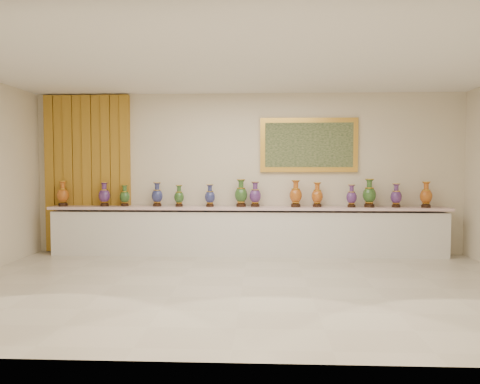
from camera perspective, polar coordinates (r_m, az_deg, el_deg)
The scene contains 17 objects.
ground at distance 6.49m, azimuth 0.28°, elevation -11.43°, with size 8.00×8.00×0.00m, color beige.
room at distance 9.11m, azimuth -14.12°, elevation 2.71°, with size 8.00×8.00×8.00m.
counter at distance 8.64m, azimuth 0.89°, elevation -4.86°, with size 7.28×0.48×0.90m.
vase_0 at distance 9.29m, azimuth -20.77°, elevation -0.32°, with size 0.25×0.25×0.47m.
vase_1 at distance 9.05m, azimuth -16.21°, elevation -0.39°, with size 0.27×0.27×0.45m.
vase_2 at distance 8.96m, azimuth -13.87°, elevation -0.54°, with size 0.23×0.23×0.40m.
vase_3 at distance 8.79m, azimuth -10.07°, elevation -0.43°, with size 0.27×0.27×0.44m.
vase_4 at distance 8.69m, azimuth -7.44°, elevation -0.60°, with size 0.23×0.23×0.39m.
vase_5 at distance 8.60m, azimuth -3.69°, elevation -0.57°, with size 0.24×0.24×0.41m.
vase_6 at distance 8.57m, azimuth 0.12°, elevation -0.29°, with size 0.27×0.27×0.50m.
vase_7 at distance 8.57m, azimuth 1.87°, elevation -0.43°, with size 0.28×0.28×0.46m.
vase_8 at distance 8.56m, azimuth 6.81°, elevation -0.36°, with size 0.24×0.24×0.49m.
vase_9 at distance 8.65m, azimuth 9.39°, elevation -0.46°, with size 0.24×0.24×0.45m.
vase_10 at distance 8.70m, azimuth 13.44°, elevation -0.60°, with size 0.20×0.20×0.41m.
vase_11 at distance 8.77m, azimuth 15.49°, elevation -0.29°, with size 0.25×0.25×0.52m.
vase_12 at distance 8.89m, azimuth 18.50°, elevation -0.54°, with size 0.20×0.20×0.43m.
vase_13 at distance 9.03m, azimuth 21.74°, elevation -0.44°, with size 0.22×0.22×0.47m.
Camera 1 is at (0.25, -6.28, 1.62)m, focal length 35.00 mm.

